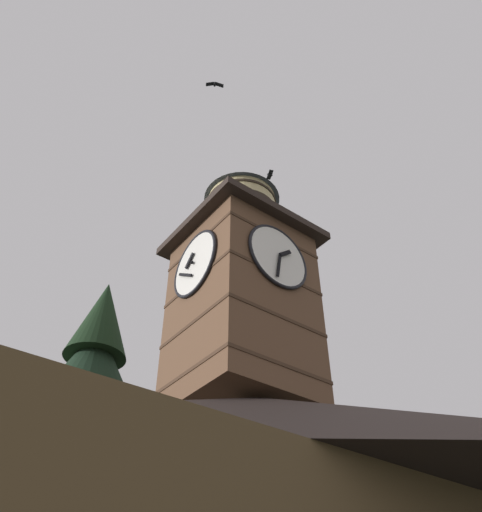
% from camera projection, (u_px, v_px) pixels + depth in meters
% --- Properties ---
extents(clock_tower, '(4.02, 4.02, 9.06)m').
position_uv_depth(clock_tower, '(242.00, 287.00, 15.96)').
color(clock_tower, brown).
rests_on(clock_tower, building_main).
extents(flying_bird_high, '(0.45, 0.67, 0.17)m').
position_uv_depth(flying_bird_high, '(270.00, 175.00, 26.89)').
color(flying_bird_high, black).
extents(flying_bird_low, '(0.65, 0.47, 0.15)m').
position_uv_depth(flying_bird_low, '(215.00, 84.00, 20.25)').
color(flying_bird_low, black).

